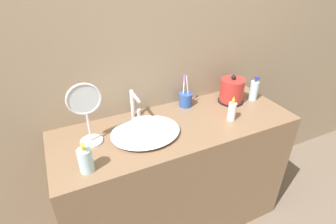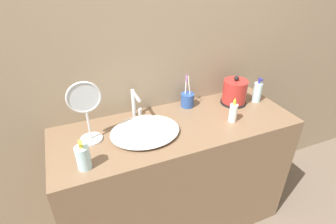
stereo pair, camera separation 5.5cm
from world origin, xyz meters
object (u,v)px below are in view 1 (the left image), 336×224
Objects in this scene: electric_kettle at (232,91)px; lotion_bottle at (254,90)px; mouthwash_bottle at (86,160)px; faucet at (134,103)px; toothbrush_cup at (186,99)px; vanity_mirror at (86,111)px; shampoo_bottle at (232,111)px.

electric_kettle is 1.14× the size of lotion_bottle.
lotion_bottle is 1.14m from mouthwash_bottle.
faucet is at bearing 44.26° from mouthwash_bottle.
toothbrush_cup is 0.64m from vanity_mirror.
shampoo_bottle is (-0.13, -0.18, -0.01)m from electric_kettle.
faucet is 0.52× the size of vanity_mirror.
vanity_mirror is at bearing 170.40° from shampoo_bottle.
shampoo_bottle is 0.46× the size of vanity_mirror.
electric_kettle reaches higher than faucet.
lotion_bottle is 1.07× the size of shampoo_bottle.
vanity_mirror reaches higher than electric_kettle.
mouthwash_bottle is at bearing -106.10° from vanity_mirror.
electric_kettle is 0.30m from toothbrush_cup.
mouthwash_bottle is (-0.67, -0.33, 0.01)m from toothbrush_cup.
mouthwash_bottle is at bearing -165.47° from electric_kettle.
shampoo_bottle reaches higher than mouthwash_bottle.
mouthwash_bottle is at bearing -153.99° from toothbrush_cup.
vanity_mirror reaches higher than shampoo_bottle.
toothbrush_cup is 0.30m from shampoo_bottle.
faucet is at bearing -179.98° from toothbrush_cup.
toothbrush_cup is at bearing 11.72° from vanity_mirror.
mouthwash_bottle is (-1.12, -0.21, -0.01)m from lotion_bottle.
lotion_bottle is at bearing 0.70° from vanity_mirror.
electric_kettle is (0.63, -0.08, -0.02)m from faucet.
electric_kettle is 0.22m from shampoo_bottle.
faucet reaches higher than mouthwash_bottle.
vanity_mirror is (-0.77, 0.13, 0.13)m from shampoo_bottle.
faucet is at bearing 171.64° from lotion_bottle.
faucet is 0.79m from lotion_bottle.
lotion_bottle is 0.50× the size of vanity_mirror.
toothbrush_cup is at bearing 26.01° from mouthwash_bottle.
electric_kettle is 1.00m from mouthwash_bottle.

